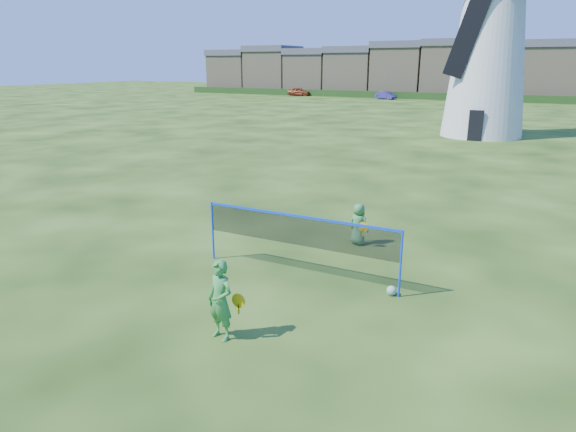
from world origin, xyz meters
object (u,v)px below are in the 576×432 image
at_px(player_boy, 359,224).
at_px(badminton_net, 298,232).
at_px(player_girl, 220,300).
at_px(car_left, 299,92).
at_px(car_right, 386,95).
at_px(windmill, 489,51).
at_px(play_ball, 391,291).

bearing_deg(player_boy, badminton_net, 94.87).
bearing_deg(player_girl, car_left, 126.95).
bearing_deg(car_left, player_boy, -156.84).
relative_size(car_left, car_right, 1.15).
distance_m(player_girl, player_boy, 6.17).
relative_size(player_girl, car_left, 0.41).
height_order(badminton_net, car_left, badminton_net).
bearing_deg(windmill, play_ball, -85.80).
xyz_separation_m(badminton_net, play_ball, (2.33, 0.01, -1.03)).
relative_size(player_girl, car_right, 0.47).
relative_size(player_boy, play_ball, 5.42).
relative_size(player_girl, play_ball, 7.04).
relative_size(badminton_net, player_boy, 4.24).
xyz_separation_m(windmill, car_right, (-17.93, 35.01, -5.27)).
xyz_separation_m(player_boy, car_right, (-18.17, 60.60, -0.05)).
xyz_separation_m(play_ball, car_right, (-20.01, 63.45, 0.44)).
bearing_deg(player_boy, play_ball, 137.50).
distance_m(badminton_net, player_boy, 2.95).
distance_m(play_ball, car_left, 73.71).
xyz_separation_m(player_girl, play_ball, (2.29, 3.30, -0.66)).
xyz_separation_m(badminton_net, player_girl, (0.05, -3.29, -0.37)).
distance_m(windmill, car_left, 49.30).
distance_m(player_boy, car_left, 70.32).
distance_m(player_girl, play_ball, 4.07).
xyz_separation_m(player_girl, car_left, (-32.49, 68.29, -0.13)).
distance_m(car_left, car_right, 14.84).
height_order(player_girl, play_ball, player_girl).
bearing_deg(car_right, player_boy, -139.05).
bearing_deg(car_right, badminton_net, -140.17).
relative_size(badminton_net, player_girl, 3.26).
bearing_deg(windmill, badminton_net, -90.49).
xyz_separation_m(badminton_net, car_right, (-17.68, 63.46, -0.59)).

